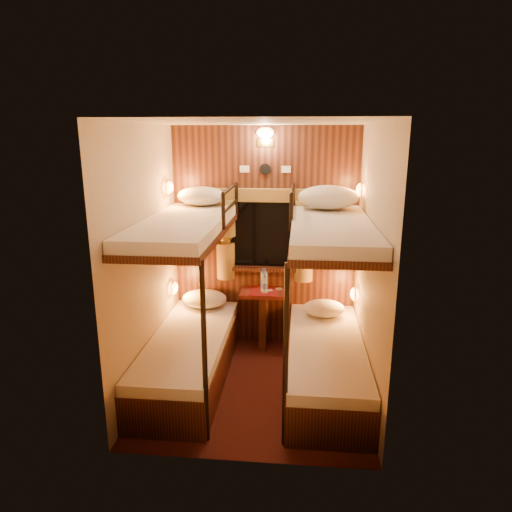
# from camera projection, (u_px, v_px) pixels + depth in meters

# --- Properties ---
(floor) EXTENTS (2.10, 2.10, 0.00)m
(floor) POSITION_uv_depth(u_px,v_px,m) (256.00, 385.00, 4.32)
(floor) COLOR black
(floor) RESTS_ON ground
(ceiling) EXTENTS (2.10, 2.10, 0.00)m
(ceiling) POSITION_uv_depth(u_px,v_px,m) (256.00, 122.00, 3.71)
(ceiling) COLOR silver
(ceiling) RESTS_ON wall_back
(wall_back) EXTENTS (2.40, 0.00, 2.40)m
(wall_back) POSITION_uv_depth(u_px,v_px,m) (265.00, 238.00, 5.03)
(wall_back) COLOR #C6B293
(wall_back) RESTS_ON floor
(wall_front) EXTENTS (2.40, 0.00, 2.40)m
(wall_front) POSITION_uv_depth(u_px,v_px,m) (240.00, 307.00, 3.01)
(wall_front) COLOR #C6B293
(wall_front) RESTS_ON floor
(wall_left) EXTENTS (0.00, 2.40, 2.40)m
(wall_left) POSITION_uv_depth(u_px,v_px,m) (146.00, 261.00, 4.11)
(wall_left) COLOR #C6B293
(wall_left) RESTS_ON floor
(wall_right) EXTENTS (0.00, 2.40, 2.40)m
(wall_right) POSITION_uv_depth(u_px,v_px,m) (371.00, 267.00, 3.92)
(wall_right) COLOR #C6B293
(wall_right) RESTS_ON floor
(back_panel) EXTENTS (2.00, 0.03, 2.40)m
(back_panel) POSITION_uv_depth(u_px,v_px,m) (265.00, 238.00, 5.01)
(back_panel) COLOR black
(back_panel) RESTS_ON floor
(bunk_left) EXTENTS (0.72, 1.90, 1.82)m
(bunk_left) POSITION_uv_depth(u_px,v_px,m) (188.00, 325.00, 4.31)
(bunk_left) COLOR black
(bunk_left) RESTS_ON floor
(bunk_right) EXTENTS (0.72, 1.90, 1.82)m
(bunk_right) POSITION_uv_depth(u_px,v_px,m) (327.00, 331.00, 4.19)
(bunk_right) COLOR black
(bunk_right) RESTS_ON floor
(window) EXTENTS (1.00, 0.12, 0.79)m
(window) POSITION_uv_depth(u_px,v_px,m) (265.00, 241.00, 4.99)
(window) COLOR black
(window) RESTS_ON back_panel
(curtains) EXTENTS (1.10, 0.22, 1.00)m
(curtains) POSITION_uv_depth(u_px,v_px,m) (265.00, 234.00, 4.94)
(curtains) COLOR olive
(curtains) RESTS_ON back_panel
(back_fixtures) EXTENTS (0.54, 0.09, 0.48)m
(back_fixtures) POSITION_uv_depth(u_px,v_px,m) (265.00, 140.00, 4.71)
(back_fixtures) COLOR black
(back_fixtures) RESTS_ON back_panel
(reading_lamps) EXTENTS (2.00, 0.20, 1.25)m
(reading_lamps) POSITION_uv_depth(u_px,v_px,m) (262.00, 241.00, 4.68)
(reading_lamps) COLOR orange
(reading_lamps) RESTS_ON wall_left
(table) EXTENTS (0.50, 0.34, 0.66)m
(table) POSITION_uv_depth(u_px,v_px,m) (263.00, 311.00, 5.04)
(table) COLOR maroon
(table) RESTS_ON floor
(bottle_left) EXTENTS (0.08, 0.08, 0.26)m
(bottle_left) POSITION_uv_depth(u_px,v_px,m) (264.00, 282.00, 4.93)
(bottle_left) COLOR #99BFE5
(bottle_left) RESTS_ON table
(bottle_right) EXTENTS (0.06, 0.06, 0.21)m
(bottle_right) POSITION_uv_depth(u_px,v_px,m) (265.00, 285.00, 4.90)
(bottle_right) COLOR #99BFE5
(bottle_right) RESTS_ON table
(sachet_a) EXTENTS (0.10, 0.09, 0.01)m
(sachet_a) POSITION_uv_depth(u_px,v_px,m) (269.00, 291.00, 4.98)
(sachet_a) COLOR silver
(sachet_a) RESTS_ON table
(sachet_b) EXTENTS (0.09, 0.08, 0.01)m
(sachet_b) POSITION_uv_depth(u_px,v_px,m) (279.00, 289.00, 5.05)
(sachet_b) COLOR silver
(sachet_b) RESTS_ON table
(pillow_lower_left) EXTENTS (0.49, 0.35, 0.19)m
(pillow_lower_left) POSITION_uv_depth(u_px,v_px,m) (204.00, 299.00, 5.02)
(pillow_lower_left) COLOR silver
(pillow_lower_left) RESTS_ON bunk_left
(pillow_lower_right) EXTENTS (0.44, 0.31, 0.17)m
(pillow_lower_right) POSITION_uv_depth(u_px,v_px,m) (324.00, 308.00, 4.77)
(pillow_lower_right) COLOR silver
(pillow_lower_right) RESTS_ON bunk_right
(pillow_upper_left) EXTENTS (0.50, 0.36, 0.20)m
(pillow_upper_left) POSITION_uv_depth(u_px,v_px,m) (201.00, 196.00, 4.74)
(pillow_upper_left) COLOR silver
(pillow_upper_left) RESTS_ON bunk_left
(pillow_upper_right) EXTENTS (0.60, 0.43, 0.24)m
(pillow_upper_right) POSITION_uv_depth(u_px,v_px,m) (328.00, 197.00, 4.48)
(pillow_upper_right) COLOR silver
(pillow_upper_right) RESTS_ON bunk_right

